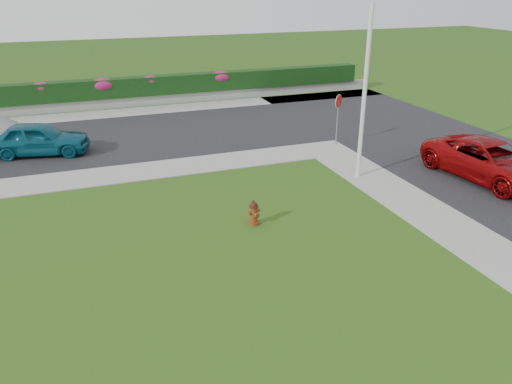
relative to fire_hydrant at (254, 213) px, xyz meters
name	(u,v)px	position (x,y,z in m)	size (l,w,h in m)	color
ground	(244,286)	(-1.41, -3.14, -0.38)	(120.00, 120.00, 0.00)	black
street_right	(498,172)	(10.59, 0.86, -0.36)	(8.00, 32.00, 0.04)	black
street_far	(42,146)	(-6.41, 10.86, -0.36)	(26.00, 8.00, 0.04)	black
sidewalk_far	(9,188)	(-7.41, 5.86, -0.36)	(24.00, 2.00, 0.04)	gray
curb_corner	(326,149)	(5.59, 5.86, -0.36)	(2.00, 2.00, 0.04)	gray
sidewalk_beyond	(119,113)	(-2.41, 15.86, -0.36)	(34.00, 2.00, 0.04)	gray
retaining_wall	(116,103)	(-2.41, 17.36, -0.08)	(34.00, 0.40, 0.60)	gray
hedge	(114,88)	(-2.41, 17.46, 0.77)	(32.00, 0.90, 1.10)	black
fire_hydrant	(254,213)	(0.00, 0.00, 0.00)	(0.42, 0.40, 0.81)	#4C1A0C
suv_red	(490,161)	(9.61, 0.42, 0.39)	(2.42, 5.25, 1.46)	maroon
sedan_teal	(39,139)	(-6.39, 9.48, 0.37)	(1.67, 4.16, 1.42)	#0D4F62
utility_pole	(364,95)	(5.16, 2.42, 2.79)	(0.16, 0.16, 6.34)	silver
stop_sign	(338,108)	(6.34, 6.30, 1.36)	(0.53, 0.39, 2.36)	slate
flower_clump_c	(41,87)	(-6.36, 17.36, 1.09)	(1.15, 0.74, 0.57)	#C12166
flower_clump_d	(103,85)	(-3.03, 17.36, 1.02)	(1.49, 0.95, 0.74)	#C12166
flower_clump_e	(151,80)	(-0.25, 17.36, 1.09)	(1.13, 0.72, 0.56)	#C12166
flower_clump_f	(220,77)	(4.11, 17.36, 1.04)	(1.41, 0.91, 0.71)	#C12166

